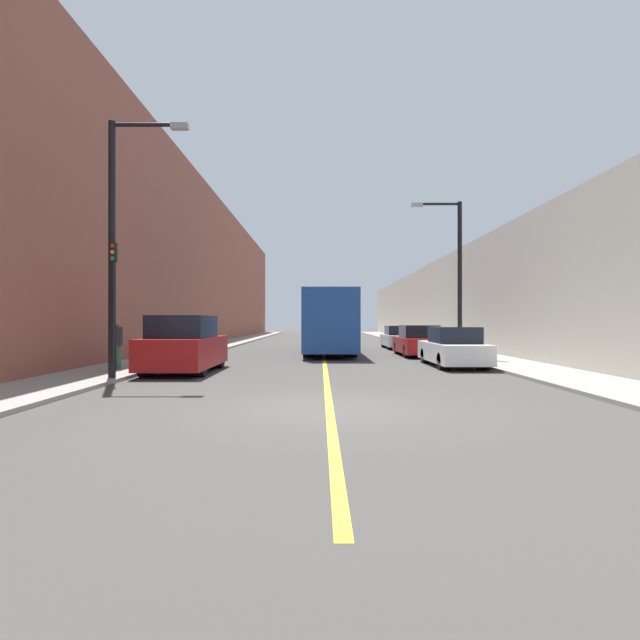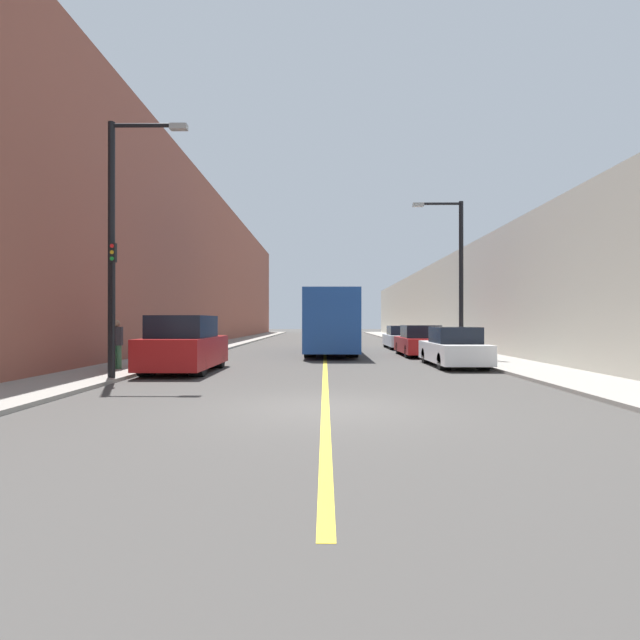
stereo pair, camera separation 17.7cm
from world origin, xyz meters
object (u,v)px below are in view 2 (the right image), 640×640
object	(u,v)px
pedestrian	(117,344)
street_lamp_right	(457,268)
bus	(330,321)
parked_suv_left	(184,346)
traffic_light	(113,304)
street_lamp_left	(118,233)
car_right_far	(401,338)
car_right_mid	(420,342)
car_right_near	(454,349)

from	to	relation	value
pedestrian	street_lamp_right	bearing A→B (deg)	24.03
bus	pedestrian	size ratio (longest dim) A/B	6.92
parked_suv_left	traffic_light	size ratio (longest dim) A/B	1.21
street_lamp_right	street_lamp_left	bearing A→B (deg)	-145.17
car_right_far	traffic_light	world-z (taller)	traffic_light
car_right_far	bus	bearing A→B (deg)	-137.43
car_right_far	street_lamp_right	world-z (taller)	street_lamp_right
car_right_mid	pedestrian	xyz separation A→B (m)	(-11.79, -7.87, 0.28)
pedestrian	parked_suv_left	bearing A→B (deg)	-1.00
parked_suv_left	street_lamp_right	world-z (taller)	street_lamp_right
car_right_mid	pedestrian	distance (m)	14.18
car_right_near	pedestrian	world-z (taller)	pedestrian
car_right_far	pedestrian	bearing A→B (deg)	-129.18
car_right_mid	car_right_near	bearing A→B (deg)	-88.04
street_lamp_left	street_lamp_right	xyz separation A→B (m)	(12.01, 8.35, -0.17)
parked_suv_left	car_right_far	size ratio (longest dim) A/B	1.00
bus	car_right_mid	size ratio (longest dim) A/B	2.49
car_right_near	car_right_mid	world-z (taller)	car_right_mid
traffic_light	car_right_mid	bearing A→B (deg)	44.22
parked_suv_left	pedestrian	bearing A→B (deg)	179.00
car_right_far	pedestrian	world-z (taller)	pedestrian
car_right_mid	bus	bearing A→B (deg)	149.66
car_right_near	traffic_light	distance (m)	12.07
street_lamp_left	street_lamp_right	distance (m)	14.63
bus	street_lamp_right	xyz separation A→B (m)	(5.71, -4.61, 2.40)
car_right_far	car_right_near	bearing A→B (deg)	-89.50
car_right_near	car_right_far	bearing A→B (deg)	90.50
car_right_mid	pedestrian	bearing A→B (deg)	-146.29
bus	car_right_near	bearing A→B (deg)	-61.05
street_lamp_right	car_right_mid	bearing A→B (deg)	122.74
car_right_near	car_right_mid	xyz separation A→B (m)	(-0.20, 5.74, 0.01)
street_lamp_right	traffic_light	distance (m)	14.89
car_right_far	parked_suv_left	bearing A→B (deg)	-123.17
car_right_mid	pedestrian	world-z (taller)	pedestrian
traffic_light	bus	bearing A→B (deg)	63.98
bus	pedestrian	xyz separation A→B (m)	(-7.39, -10.45, -0.76)
bus	car_right_far	bearing A→B (deg)	42.57
parked_suv_left	car_right_mid	xyz separation A→B (m)	(9.47, 7.91, -0.20)
parked_suv_left	car_right_mid	distance (m)	12.34
car_right_far	street_lamp_left	xyz separation A→B (m)	(-10.79, -17.09, 3.64)
car_right_mid	car_right_far	xyz separation A→B (m)	(0.09, 6.71, -0.03)
parked_suv_left	car_right_far	xyz separation A→B (m)	(9.56, 14.62, -0.23)
car_right_near	bus	bearing A→B (deg)	118.95
street_lamp_left	pedestrian	xyz separation A→B (m)	(-1.09, 2.51, -3.33)
bus	car_right_far	world-z (taller)	bus
car_right_far	street_lamp_left	distance (m)	20.54
car_right_near	pedestrian	bearing A→B (deg)	-169.95
street_lamp_left	traffic_light	xyz separation A→B (m)	(-0.09, -0.12, -2.08)
car_right_near	car_right_mid	distance (m)	5.75
car_right_far	street_lamp_left	bearing A→B (deg)	-122.26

